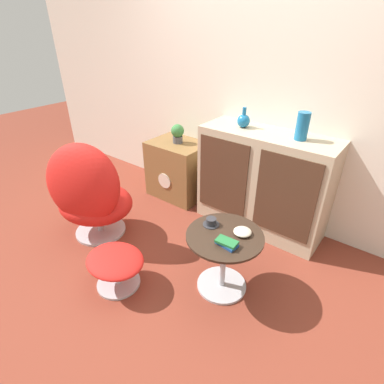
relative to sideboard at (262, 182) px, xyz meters
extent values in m
plane|color=brown|center=(-0.30, -1.18, -0.48)|extent=(12.00, 12.00, 0.00)
cube|color=silver|center=(-0.30, 0.25, 0.82)|extent=(6.40, 0.06, 2.60)
cube|color=tan|center=(0.00, 0.00, 0.00)|extent=(1.20, 0.43, 0.95)
cube|color=#472D1E|center=(-0.30, -0.22, 0.05)|extent=(0.50, 0.01, 0.72)
cube|color=#472D1E|center=(0.30, -0.22, 0.05)|extent=(0.50, 0.01, 0.72)
cube|color=brown|center=(-1.02, -0.01, -0.16)|extent=(0.62, 0.47, 0.64)
cylinder|color=beige|center=(-1.02, -0.25, -0.21)|extent=(0.17, 0.01, 0.17)
cylinder|color=#B7B7BC|center=(-1.14, -1.04, -0.47)|extent=(0.47, 0.47, 0.02)
cylinder|color=#B7B7BC|center=(-1.14, -1.04, -0.38)|extent=(0.06, 0.06, 0.14)
ellipsoid|color=red|center=(-1.14, -1.04, -0.15)|extent=(0.85, 0.79, 0.32)
ellipsoid|color=red|center=(-1.10, -1.16, 0.12)|extent=(0.80, 0.65, 0.73)
cylinder|color=#B7B7BC|center=(-0.48, -1.37, -0.47)|extent=(0.33, 0.33, 0.02)
cylinder|color=#B7B7BC|center=(-0.48, -1.37, -0.37)|extent=(0.04, 0.04, 0.18)
ellipsoid|color=red|center=(-0.48, -1.37, -0.24)|extent=(0.46, 0.39, 0.09)
cylinder|color=#B7B7BC|center=(0.16, -0.90, -0.47)|extent=(0.38, 0.38, 0.02)
cylinder|color=#B7B7BC|center=(0.16, -0.90, -0.23)|extent=(0.04, 0.04, 0.46)
cylinder|color=#332319|center=(0.16, -0.90, 0.01)|extent=(0.55, 0.55, 0.02)
ellipsoid|color=#196699|center=(-0.25, 0.00, 0.53)|extent=(0.11, 0.11, 0.11)
cylinder|color=#196699|center=(-0.25, 0.00, 0.62)|extent=(0.03, 0.03, 0.07)
cylinder|color=#196699|center=(0.27, 0.00, 0.59)|extent=(0.10, 0.10, 0.22)
cylinder|color=#4C4C51|center=(-1.01, -0.01, 0.20)|extent=(0.10, 0.10, 0.07)
sphere|color=#387A3D|center=(-1.01, -0.01, 0.29)|extent=(0.14, 0.14, 0.14)
cylinder|color=#2D2D33|center=(0.01, -0.86, 0.02)|extent=(0.12, 0.12, 0.01)
cylinder|color=#2D2D33|center=(0.01, -0.86, 0.04)|extent=(0.08, 0.08, 0.05)
cube|color=#1E478C|center=(0.23, -0.98, 0.03)|extent=(0.15, 0.10, 0.02)
cube|color=#237038|center=(0.22, -0.99, 0.05)|extent=(0.15, 0.09, 0.02)
ellipsoid|color=beige|center=(0.25, -0.81, 0.03)|extent=(0.13, 0.13, 0.04)
camera|label=1|loc=(0.99, -2.34, 1.31)|focal=28.00mm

